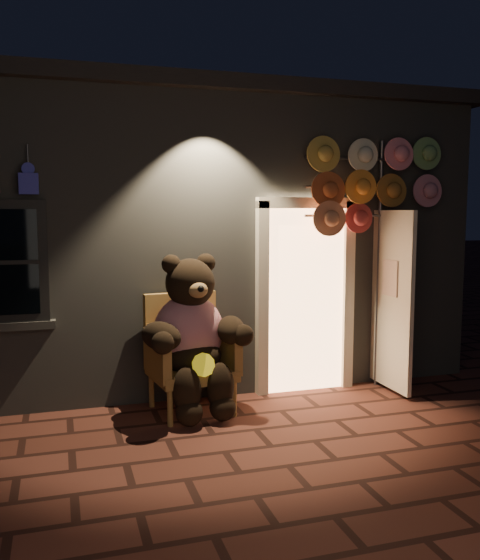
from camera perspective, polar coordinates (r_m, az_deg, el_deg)
name	(u,v)px	position (r m, az deg, el deg)	size (l,w,h in m)	color
ground	(225,452)	(5.25, -1.44, -16.22)	(60.00, 60.00, 0.00)	#592B22
shop_building	(151,232)	(8.75, -8.54, 4.59)	(7.30, 5.95, 3.51)	slate
wicker_armchair	(188,353)	(6.15, -5.01, -6.98)	(0.90, 0.84, 1.19)	#9D713C
teddy_bear	(192,335)	(5.96, -4.60, -5.29)	(1.15, 0.96, 1.60)	#AF1235
hat_rack	(371,184)	(6.82, 12.48, 9.04)	(1.64, 0.22, 2.85)	#59595E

